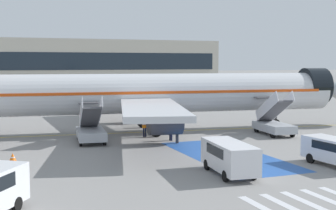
% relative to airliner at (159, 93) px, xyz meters
% --- Properties ---
extents(ground_plane, '(600.00, 600.00, 0.00)m').
position_rel_airliner_xyz_m(ground_plane, '(-0.07, -0.84, -3.66)').
color(ground_plane, gray).
extents(apron_leadline_yellow, '(76.57, 9.30, 0.01)m').
position_rel_airliner_xyz_m(apron_leadline_yellow, '(0.66, -0.08, -3.65)').
color(apron_leadline_yellow, gold).
rests_on(apron_leadline_yellow, ground_plane).
extents(apron_stand_patch_blue, '(5.34, 12.92, 0.01)m').
position_rel_airliner_xyz_m(apron_stand_patch_blue, '(0.66, -12.56, -3.65)').
color(apron_stand_patch_blue, '#2856A8').
rests_on(apron_stand_patch_blue, ground_plane).
extents(apron_walkway_bar_0, '(0.44, 3.60, 0.01)m').
position_rel_airliner_xyz_m(apron_walkway_bar_0, '(-3.54, -23.68, -3.65)').
color(apron_walkway_bar_0, silver).
rests_on(apron_walkway_bar_0, ground_plane).
extents(apron_walkway_bar_1, '(0.44, 3.60, 0.01)m').
position_rel_airliner_xyz_m(apron_walkway_bar_1, '(-2.34, -23.68, -3.65)').
color(apron_walkway_bar_1, silver).
rests_on(apron_walkway_bar_1, ground_plane).
extents(apron_walkway_bar_2, '(0.44, 3.60, 0.01)m').
position_rel_airliner_xyz_m(apron_walkway_bar_2, '(-1.14, -23.68, -3.65)').
color(apron_walkway_bar_2, silver).
rests_on(apron_walkway_bar_2, ground_plane).
extents(apron_walkway_bar_3, '(0.44, 3.60, 0.01)m').
position_rel_airliner_xyz_m(apron_walkway_bar_3, '(0.06, -23.68, -3.65)').
color(apron_walkway_bar_3, silver).
rests_on(apron_walkway_bar_3, ground_plane).
extents(airliner, '(42.90, 32.10, 11.19)m').
position_rel_airliner_xyz_m(airliner, '(0.00, 0.00, 0.00)').
color(airliner, silver).
rests_on(airliner, ground_plane).
extents(boarding_stairs_forward, '(2.75, 5.42, 4.13)m').
position_rel_airliner_xyz_m(boarding_stairs_forward, '(9.18, -5.53, -2.65)').
color(boarding_stairs_forward, '#ADB2BA').
rests_on(boarding_stairs_forward, ground_plane).
extents(boarding_stairs_aft, '(2.75, 5.42, 3.96)m').
position_rel_airliner_xyz_m(boarding_stairs_aft, '(-7.25, -3.58, -2.67)').
color(boarding_stairs_aft, '#ADB2BA').
rests_on(boarding_stairs_aft, ground_plane).
extents(fuel_tanker, '(10.29, 3.29, 3.55)m').
position_rel_airliner_xyz_m(fuel_tanker, '(-5.05, 25.36, -1.86)').
color(fuel_tanker, '#38383D').
rests_on(fuel_tanker, ground_plane).
extents(service_van_0, '(2.31, 5.06, 1.90)m').
position_rel_airliner_xyz_m(service_van_0, '(-1.94, -17.63, -2.50)').
color(service_van_0, silver).
rests_on(service_van_0, ground_plane).
extents(ground_crew_0, '(0.45, 0.28, 1.66)m').
position_rel_airliner_xyz_m(ground_crew_0, '(-2.22, -2.50, -2.71)').
color(ground_crew_0, '#191E38').
rests_on(ground_crew_0, ground_plane).
extents(ground_crew_1, '(0.49, 0.40, 1.60)m').
position_rel_airliner_xyz_m(ground_crew_1, '(-0.78, -6.62, -2.74)').
color(ground_crew_1, '#2D2D33').
rests_on(ground_crew_1, ground_plane).
extents(ground_crew_2, '(0.42, 0.49, 1.73)m').
position_rel_airliner_xyz_m(ground_crew_2, '(-0.77, -5.20, -2.66)').
color(ground_crew_2, '#191E38').
rests_on(ground_crew_2, ground_plane).
extents(traffic_cone_0, '(0.55, 0.55, 0.61)m').
position_rel_airliner_xyz_m(traffic_cone_0, '(-13.68, -9.48, -3.35)').
color(traffic_cone_0, orange).
rests_on(traffic_cone_0, ground_plane).
extents(terminal_building, '(97.09, 12.10, 12.53)m').
position_rel_airliner_xyz_m(terminal_building, '(-3.33, 82.03, 2.61)').
color(terminal_building, '#B2AD9E').
rests_on(terminal_building, ground_plane).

